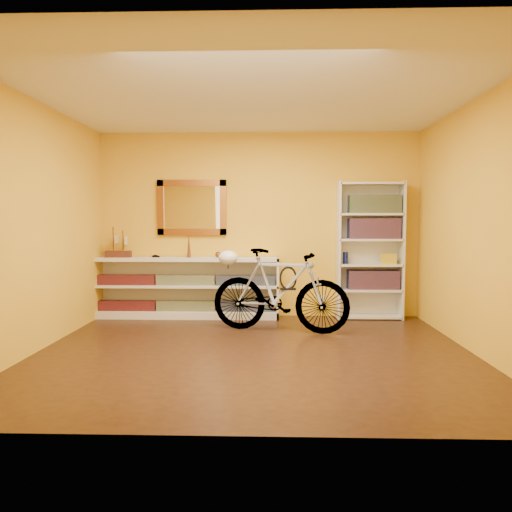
{
  "coord_description": "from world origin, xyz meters",
  "views": [
    {
      "loc": [
        0.17,
        -5.0,
        1.35
      ],
      "look_at": [
        0.0,
        0.7,
        0.95
      ],
      "focal_mm": 34.51,
      "sensor_mm": 36.0,
      "label": 1
    }
  ],
  "objects_px": {
    "helmet": "(228,258)",
    "bicycle": "(280,290)",
    "bookcase": "(370,251)",
    "console_unit": "(186,288)"
  },
  "relations": [
    {
      "from": "console_unit",
      "to": "helmet",
      "type": "relative_size",
      "value": 10.72
    },
    {
      "from": "bicycle",
      "to": "helmet",
      "type": "xyz_separation_m",
      "value": [
        -0.65,
        0.15,
        0.39
      ]
    },
    {
      "from": "bookcase",
      "to": "console_unit",
      "type": "bearing_deg",
      "value": -179.44
    },
    {
      "from": "bookcase",
      "to": "helmet",
      "type": "relative_size",
      "value": 7.83
    },
    {
      "from": "console_unit",
      "to": "bookcase",
      "type": "bearing_deg",
      "value": 0.56
    },
    {
      "from": "helmet",
      "to": "bookcase",
      "type": "bearing_deg",
      "value": 20.84
    },
    {
      "from": "console_unit",
      "to": "helmet",
      "type": "bearing_deg",
      "value": -46.98
    },
    {
      "from": "console_unit",
      "to": "helmet",
      "type": "distance_m",
      "value": 1.07
    },
    {
      "from": "helmet",
      "to": "bicycle",
      "type": "bearing_deg",
      "value": -13.26
    },
    {
      "from": "console_unit",
      "to": "bicycle",
      "type": "height_order",
      "value": "bicycle"
    }
  ]
}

